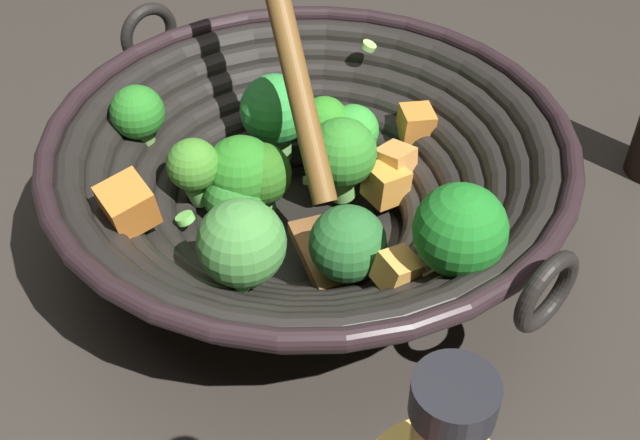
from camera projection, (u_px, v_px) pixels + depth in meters
ground_plane at (310, 238)px, 0.62m from camera, size 4.00×4.00×0.00m
wok at (308, 172)px, 0.58m from camera, size 0.41×0.38×0.24m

